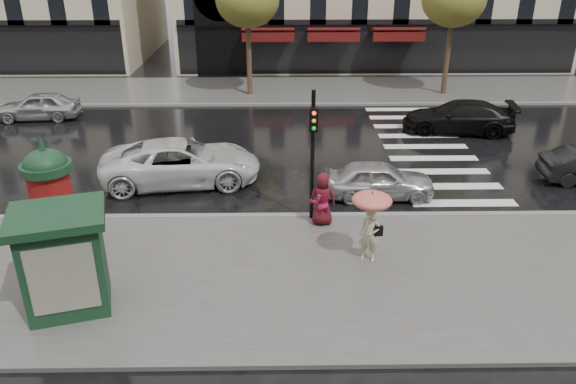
{
  "coord_description": "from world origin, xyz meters",
  "views": [
    {
      "loc": [
        -0.33,
        -13.23,
        8.48
      ],
      "look_at": [
        -0.1,
        1.5,
        1.63
      ],
      "focal_mm": 35.0,
      "sensor_mm": 36.0,
      "label": 1
    }
  ],
  "objects_px": {
    "newsstand": "(64,260)",
    "car_silver": "(379,180)",
    "morris_column": "(52,200)",
    "car_black": "(458,117)",
    "man_burgundy": "(322,199)",
    "traffic_light": "(313,144)",
    "woman_red": "(321,202)",
    "car_white": "(181,162)",
    "woman_umbrella": "(371,215)",
    "car_far_silver": "(38,106)"
  },
  "relations": [
    {
      "from": "man_burgundy",
      "to": "car_silver",
      "type": "distance_m",
      "value": 3.06
    },
    {
      "from": "newsstand",
      "to": "traffic_light",
      "type": "bearing_deg",
      "value": 36.56
    },
    {
      "from": "woman_red",
      "to": "car_silver",
      "type": "distance_m",
      "value": 3.09
    },
    {
      "from": "man_burgundy",
      "to": "traffic_light",
      "type": "xyz_separation_m",
      "value": [
        -0.31,
        0.32,
        1.69
      ]
    },
    {
      "from": "morris_column",
      "to": "car_white",
      "type": "distance_m",
      "value": 5.99
    },
    {
      "from": "traffic_light",
      "to": "newsstand",
      "type": "bearing_deg",
      "value": -143.44
    },
    {
      "from": "woman_red",
      "to": "woman_umbrella",
      "type": "bearing_deg",
      "value": 112.41
    },
    {
      "from": "newsstand",
      "to": "car_silver",
      "type": "relative_size",
      "value": 0.68
    },
    {
      "from": "woman_umbrella",
      "to": "car_black",
      "type": "xyz_separation_m",
      "value": [
        5.8,
        11.31,
        -0.78
      ]
    },
    {
      "from": "morris_column",
      "to": "woman_red",
      "type": "bearing_deg",
      "value": 13.33
    },
    {
      "from": "man_burgundy",
      "to": "traffic_light",
      "type": "height_order",
      "value": "traffic_light"
    },
    {
      "from": "traffic_light",
      "to": "man_burgundy",
      "type": "bearing_deg",
      "value": -45.66
    },
    {
      "from": "woman_umbrella",
      "to": "car_silver",
      "type": "bearing_deg",
      "value": 77.27
    },
    {
      "from": "woman_red",
      "to": "car_far_silver",
      "type": "xyz_separation_m",
      "value": [
        -13.17,
        11.43,
        -0.19
      ]
    },
    {
      "from": "traffic_light",
      "to": "woman_red",
      "type": "bearing_deg",
      "value": -50.86
    },
    {
      "from": "morris_column",
      "to": "newsstand",
      "type": "height_order",
      "value": "morris_column"
    },
    {
      "from": "car_black",
      "to": "woman_umbrella",
      "type": "bearing_deg",
      "value": -19.29
    },
    {
      "from": "woman_red",
      "to": "car_white",
      "type": "xyz_separation_m",
      "value": [
        -4.88,
        3.53,
        -0.06
      ]
    },
    {
      "from": "newsstand",
      "to": "car_far_silver",
      "type": "height_order",
      "value": "newsstand"
    },
    {
      "from": "woman_red",
      "to": "morris_column",
      "type": "bearing_deg",
      "value": 6.86
    },
    {
      "from": "car_white",
      "to": "traffic_light",
      "type": "bearing_deg",
      "value": -132.28
    },
    {
      "from": "man_burgundy",
      "to": "morris_column",
      "type": "xyz_separation_m",
      "value": [
        -7.53,
        -1.77,
        0.87
      ]
    },
    {
      "from": "woman_umbrella",
      "to": "man_burgundy",
      "type": "distance_m",
      "value": 2.52
    },
    {
      "from": "morris_column",
      "to": "car_silver",
      "type": "height_order",
      "value": "morris_column"
    },
    {
      "from": "man_burgundy",
      "to": "car_silver",
      "type": "xyz_separation_m",
      "value": [
        2.13,
        2.18,
        -0.32
      ]
    },
    {
      "from": "morris_column",
      "to": "car_silver",
      "type": "bearing_deg",
      "value": 22.23
    },
    {
      "from": "car_white",
      "to": "car_far_silver",
      "type": "height_order",
      "value": "car_white"
    },
    {
      "from": "woman_umbrella",
      "to": "car_far_silver",
      "type": "height_order",
      "value": "woman_umbrella"
    },
    {
      "from": "newsstand",
      "to": "man_burgundy",
      "type": "bearing_deg",
      "value": 33.27
    },
    {
      "from": "man_burgundy",
      "to": "car_black",
      "type": "height_order",
      "value": "man_burgundy"
    },
    {
      "from": "woman_red",
      "to": "newsstand",
      "type": "distance_m",
      "value": 7.67
    },
    {
      "from": "man_burgundy",
      "to": "morris_column",
      "type": "bearing_deg",
      "value": 14.0
    },
    {
      "from": "woman_umbrella",
      "to": "car_far_silver",
      "type": "relative_size",
      "value": 0.53
    },
    {
      "from": "morris_column",
      "to": "car_black",
      "type": "relative_size",
      "value": 0.72
    },
    {
      "from": "man_burgundy",
      "to": "newsstand",
      "type": "relative_size",
      "value": 0.65
    },
    {
      "from": "traffic_light",
      "to": "car_white",
      "type": "xyz_separation_m",
      "value": [
        -4.62,
        3.21,
        -1.85
      ]
    },
    {
      "from": "man_burgundy",
      "to": "car_white",
      "type": "height_order",
      "value": "man_burgundy"
    },
    {
      "from": "car_silver",
      "to": "traffic_light",
      "type": "bearing_deg",
      "value": 127.73
    },
    {
      "from": "morris_column",
      "to": "car_silver",
      "type": "distance_m",
      "value": 10.5
    },
    {
      "from": "newsstand",
      "to": "woman_red",
      "type": "bearing_deg",
      "value": 33.49
    },
    {
      "from": "car_white",
      "to": "car_far_silver",
      "type": "relative_size",
      "value": 1.46
    },
    {
      "from": "man_burgundy",
      "to": "morris_column",
      "type": "relative_size",
      "value": 0.47
    },
    {
      "from": "traffic_light",
      "to": "newsstand",
      "type": "xyz_separation_m",
      "value": [
        -6.12,
        -4.54,
        -1.2
      ]
    },
    {
      "from": "woman_red",
      "to": "newsstand",
      "type": "height_order",
      "value": "newsstand"
    },
    {
      "from": "woman_umbrella",
      "to": "car_black",
      "type": "height_order",
      "value": "woman_umbrella"
    },
    {
      "from": "woman_umbrella",
      "to": "man_burgundy",
      "type": "relative_size",
      "value": 1.24
    },
    {
      "from": "man_burgundy",
      "to": "morris_column",
      "type": "distance_m",
      "value": 7.78
    },
    {
      "from": "morris_column",
      "to": "man_burgundy",
      "type": "bearing_deg",
      "value": 13.24
    },
    {
      "from": "woman_red",
      "to": "newsstand",
      "type": "bearing_deg",
      "value": 27.01
    },
    {
      "from": "morris_column",
      "to": "car_white",
      "type": "height_order",
      "value": "morris_column"
    }
  ]
}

